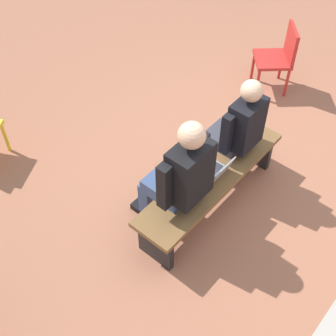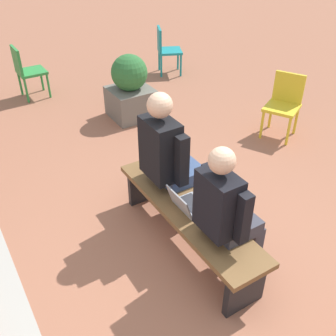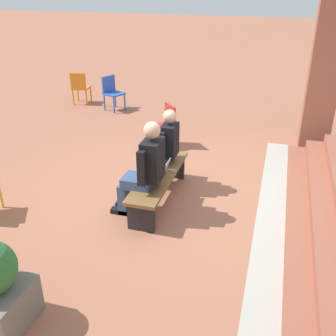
{
  "view_description": "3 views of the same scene",
  "coord_description": "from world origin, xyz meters",
  "px_view_note": "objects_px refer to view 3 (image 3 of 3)",
  "views": [
    {
      "loc": [
        2.81,
        1.41,
        3.75
      ],
      "look_at": [
        0.88,
        -0.24,
        0.94
      ],
      "focal_mm": 50.0,
      "sensor_mm": 36.0,
      "label": 1
    },
    {
      "loc": [
        -1.83,
        1.41,
        2.7
      ],
      "look_at": [
        0.52,
        -0.05,
        0.81
      ],
      "focal_mm": 42.0,
      "sensor_mm": 36.0,
      "label": 2
    },
    {
      "loc": [
        5.25,
        1.41,
        3.08
      ],
      "look_at": [
        0.52,
        0.04,
        0.66
      ],
      "focal_mm": 42.0,
      "sensor_mm": 36.0,
      "label": 3
    }
  ],
  "objects_px": {
    "person_student": "(163,147)",
    "plastic_chair_far_right": "(112,91)",
    "bench": "(159,180)",
    "plastic_chair_foreground": "(165,123)",
    "person_adult": "(145,167)",
    "plastic_chair_near_bench_right": "(80,86)",
    "laptop": "(160,171)"
  },
  "relations": [
    {
      "from": "person_adult",
      "to": "plastic_chair_foreground",
      "type": "bearing_deg",
      "value": -169.7
    },
    {
      "from": "bench",
      "to": "plastic_chair_foreground",
      "type": "relative_size",
      "value": 2.14
    },
    {
      "from": "plastic_chair_foreground",
      "to": "person_student",
      "type": "bearing_deg",
      "value": 15.61
    },
    {
      "from": "plastic_chair_far_right",
      "to": "person_student",
      "type": "bearing_deg",
      "value": 34.19
    },
    {
      "from": "person_student",
      "to": "plastic_chair_near_bench_right",
      "type": "relative_size",
      "value": 1.55
    },
    {
      "from": "person_adult",
      "to": "bench",
      "type": "bearing_deg",
      "value": 169.96
    },
    {
      "from": "person_student",
      "to": "plastic_chair_far_right",
      "type": "height_order",
      "value": "person_student"
    },
    {
      "from": "person_student",
      "to": "plastic_chair_foreground",
      "type": "relative_size",
      "value": 1.55
    },
    {
      "from": "bench",
      "to": "plastic_chair_far_right",
      "type": "height_order",
      "value": "plastic_chair_far_right"
    },
    {
      "from": "laptop",
      "to": "plastic_chair_near_bench_right",
      "type": "height_order",
      "value": "plastic_chair_near_bench_right"
    },
    {
      "from": "plastic_chair_near_bench_right",
      "to": "bench",
      "type": "bearing_deg",
      "value": 39.56
    },
    {
      "from": "laptop",
      "to": "plastic_chair_foreground",
      "type": "relative_size",
      "value": 0.38
    },
    {
      "from": "plastic_chair_near_bench_right",
      "to": "laptop",
      "type": "bearing_deg",
      "value": 39.71
    },
    {
      "from": "person_student",
      "to": "person_adult",
      "type": "distance_m",
      "value": 0.84
    },
    {
      "from": "person_adult",
      "to": "plastic_chair_near_bench_right",
      "type": "distance_m",
      "value": 5.72
    },
    {
      "from": "person_adult",
      "to": "plastic_chair_foreground",
      "type": "distance_m",
      "value": 2.51
    },
    {
      "from": "person_student",
      "to": "plastic_chair_far_right",
      "type": "bearing_deg",
      "value": -145.81
    },
    {
      "from": "bench",
      "to": "plastic_chair_near_bench_right",
      "type": "relative_size",
      "value": 2.14
    },
    {
      "from": "person_student",
      "to": "laptop",
      "type": "relative_size",
      "value": 4.08
    },
    {
      "from": "person_adult",
      "to": "plastic_chair_far_right",
      "type": "relative_size",
      "value": 1.67
    },
    {
      "from": "laptop",
      "to": "plastic_chair_near_bench_right",
      "type": "xyz_separation_m",
      "value": [
        -4.19,
        -3.48,
        -0.02
      ]
    },
    {
      "from": "person_student",
      "to": "plastic_chair_foreground",
      "type": "height_order",
      "value": "person_student"
    },
    {
      "from": "laptop",
      "to": "bench",
      "type": "bearing_deg",
      "value": -57.79
    },
    {
      "from": "plastic_chair_foreground",
      "to": "plastic_chair_near_bench_right",
      "type": "xyz_separation_m",
      "value": [
        -2.14,
        -2.95,
        0.0
      ]
    },
    {
      "from": "person_adult",
      "to": "person_student",
      "type": "bearing_deg",
      "value": 179.61
    },
    {
      "from": "plastic_chair_foreground",
      "to": "plastic_chair_near_bench_right",
      "type": "height_order",
      "value": "same"
    },
    {
      "from": "laptop",
      "to": "plastic_chair_far_right",
      "type": "relative_size",
      "value": 0.38
    },
    {
      "from": "person_student",
      "to": "plastic_chair_far_right",
      "type": "relative_size",
      "value": 1.55
    },
    {
      "from": "person_student",
      "to": "person_adult",
      "type": "bearing_deg",
      "value": -0.39
    },
    {
      "from": "person_adult",
      "to": "plastic_chair_near_bench_right",
      "type": "relative_size",
      "value": 1.67
    },
    {
      "from": "plastic_chair_near_bench_right",
      "to": "person_adult",
      "type": "bearing_deg",
      "value": 36.46
    },
    {
      "from": "plastic_chair_far_right",
      "to": "plastic_chair_near_bench_right",
      "type": "height_order",
      "value": "same"
    }
  ]
}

